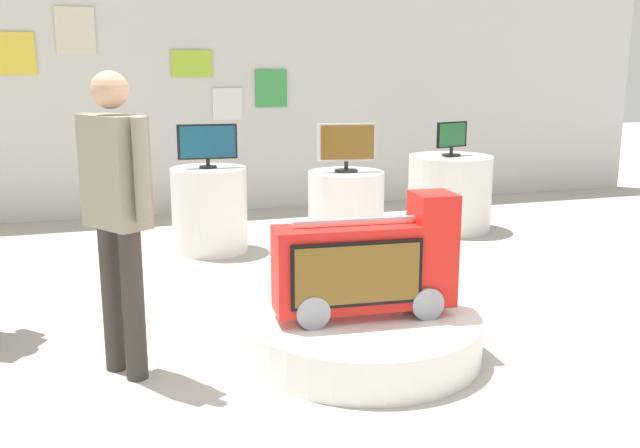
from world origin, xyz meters
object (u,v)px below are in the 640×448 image
object	(u,v)px
tv_on_left_rear	(347,145)
display_pedestal_center_rear	(450,193)
main_display_pedestal	(364,335)
tv_on_center_rear	(452,138)
display_pedestal_right_rear	(210,210)
display_pedestal_left_rear	(346,215)
novelty_firetruck_tv	(368,268)
tv_on_right_rear	(207,143)
shopper_browsing_near_truck	(117,203)

from	to	relation	value
tv_on_left_rear	display_pedestal_center_rear	distance (m)	1.75
main_display_pedestal	tv_on_center_rear	size ratio (longest dim) A/B	3.61
tv_on_left_rear	display_pedestal_right_rear	world-z (taller)	tv_on_left_rear
main_display_pedestal	display_pedestal_center_rear	bearing A→B (deg)	54.49
display_pedestal_left_rear	tv_on_left_rear	world-z (taller)	tv_on_left_rear
main_display_pedestal	tv_on_center_rear	bearing A→B (deg)	54.47
tv_on_left_rear	display_pedestal_right_rear	distance (m)	1.45
novelty_firetruck_tv	display_pedestal_right_rear	bearing A→B (deg)	100.46
tv_on_left_rear	display_pedestal_right_rear	xyz separation A→B (m)	(-1.14, 0.63, -0.63)
display_pedestal_left_rear	display_pedestal_center_rear	bearing A→B (deg)	27.86
novelty_firetruck_tv	display_pedestal_left_rear	distance (m)	2.27
tv_on_left_rear	tv_on_right_rear	world-z (taller)	tv_on_left_rear
novelty_firetruck_tv	display_pedestal_left_rear	world-z (taller)	novelty_firetruck_tv
novelty_firetruck_tv	tv_on_right_rear	size ratio (longest dim) A/B	1.99
display_pedestal_right_rear	tv_on_right_rear	distance (m)	0.62
tv_on_left_rear	shopper_browsing_near_truck	distance (m)	2.86
tv_on_center_rear	display_pedestal_right_rear	distance (m)	2.66
display_pedestal_left_rear	tv_on_center_rear	distance (m)	1.73
display_pedestal_left_rear	tv_on_center_rear	world-z (taller)	tv_on_center_rear
main_display_pedestal	novelty_firetruck_tv	bearing A→B (deg)	-22.70
shopper_browsing_near_truck	tv_on_right_rear	bearing A→B (deg)	71.34
shopper_browsing_near_truck	display_pedestal_right_rear	bearing A→B (deg)	71.38
main_display_pedestal	display_pedestal_left_rear	size ratio (longest dim) A/B	1.77
display_pedestal_left_rear	display_pedestal_center_rear	distance (m)	1.63
novelty_firetruck_tv	tv_on_center_rear	xyz separation A→B (m)	(2.07, 2.94, 0.44)
display_pedestal_left_rear	tv_on_right_rear	bearing A→B (deg)	151.63
tv_on_left_rear	shopper_browsing_near_truck	bearing A→B (deg)	-135.29
display_pedestal_left_rear	display_pedestal_center_rear	world-z (taller)	same
novelty_firetruck_tv	tv_on_left_rear	world-z (taller)	tv_on_left_rear
tv_on_left_rear	tv_on_center_rear	xyz separation A→B (m)	(1.44, 0.76, -0.04)
display_pedestal_center_rear	tv_on_center_rear	size ratio (longest dim) A/B	2.27
display_pedestal_left_rear	shopper_browsing_near_truck	size ratio (longest dim) A/B	0.47
main_display_pedestal	tv_on_right_rear	world-z (taller)	tv_on_right_rear
display_pedestal_right_rear	tv_on_right_rear	bearing A→B (deg)	-85.11
display_pedestal_left_rear	shopper_browsing_near_truck	xyz separation A→B (m)	(-2.03, -2.02, 0.60)
display_pedestal_center_rear	shopper_browsing_near_truck	xyz separation A→B (m)	(-3.48, -2.78, 0.60)
tv_on_right_rear	shopper_browsing_near_truck	xyz separation A→B (m)	(-0.89, -2.63, -0.03)
novelty_firetruck_tv	display_pedestal_left_rear	size ratio (longest dim) A/B	1.38
display_pedestal_center_rear	shopper_browsing_near_truck	bearing A→B (deg)	-141.35
novelty_firetruck_tv	display_pedestal_center_rear	size ratio (longest dim) A/B	1.24
shopper_browsing_near_truck	novelty_firetruck_tv	bearing A→B (deg)	-6.49
display_pedestal_center_rear	display_pedestal_right_rear	distance (m)	2.59
main_display_pedestal	display_pedestal_left_rear	xyz separation A→B (m)	(0.65, 2.17, 0.27)
display_pedestal_center_rear	tv_on_center_rear	xyz separation A→B (m)	(-0.00, -0.00, 0.59)
novelty_firetruck_tv	shopper_browsing_near_truck	xyz separation A→B (m)	(-1.41, 0.16, 0.44)
tv_on_left_rear	tv_on_right_rear	xyz separation A→B (m)	(-1.14, 0.62, -0.01)
novelty_firetruck_tv	tv_on_left_rear	distance (m)	2.31
tv_on_center_rear	main_display_pedestal	bearing A→B (deg)	-125.53
display_pedestal_left_rear	novelty_firetruck_tv	bearing A→B (deg)	-106.06
novelty_firetruck_tv	display_pedestal_right_rear	distance (m)	2.85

